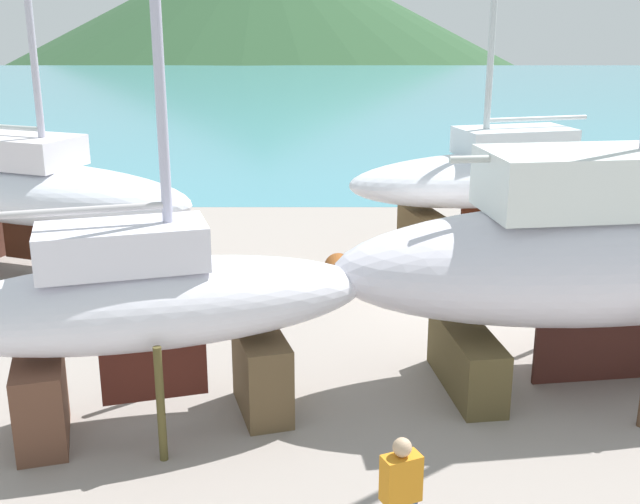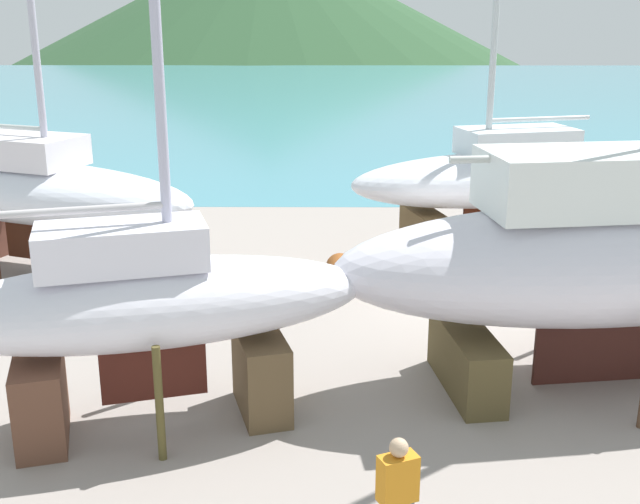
% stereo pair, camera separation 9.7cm
% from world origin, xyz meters
% --- Properties ---
extents(ground_plane, '(47.99, 47.99, 0.00)m').
position_xyz_m(ground_plane, '(0.00, -3.46, 0.00)').
color(ground_plane, gray).
extents(sea_water, '(174.81, 72.24, 0.01)m').
position_xyz_m(sea_water, '(0.00, 44.66, 0.00)').
color(sea_water, teal).
rests_on(sea_water, ground).
extents(headland_hill, '(147.61, 147.61, 36.68)m').
position_xyz_m(headland_hill, '(-12.59, 116.99, 0.00)').
color(headland_hill, '#2C4F2E').
rests_on(headland_hill, ground).
extents(sailboat_small_center, '(6.92, 3.64, 10.24)m').
position_xyz_m(sailboat_small_center, '(-5.73, -5.80, 1.94)').
color(sailboat_small_center, brown).
rests_on(sailboat_small_center, ground).
extents(sailboat_large_starboard, '(9.00, 5.64, 12.18)m').
position_xyz_m(sailboat_large_starboard, '(-10.11, 1.81, 1.99)').
color(sailboat_large_starboard, '#42341F').
rests_on(sailboat_large_starboard, ground).
extents(sailboat_mid_port, '(8.34, 4.42, 12.44)m').
position_xyz_m(sailboat_mid_port, '(1.44, 3.26, 2.01)').
color(sailboat_mid_port, brown).
rests_on(sailboat_mid_port, ground).
extents(sailboat_far_slipway, '(9.52, 4.17, 15.65)m').
position_xyz_m(sailboat_far_slipway, '(1.55, -4.22, 2.23)').
color(sailboat_far_slipway, brown).
rests_on(sailboat_far_slipway, ground).
extents(worker, '(0.50, 0.40, 1.64)m').
position_xyz_m(worker, '(-2.26, -9.01, 0.85)').
color(worker, '#224A8E').
rests_on(worker, ground).
extents(barrel_by_slipway, '(0.70, 0.81, 0.65)m').
position_xyz_m(barrel_by_slipway, '(-2.72, 0.87, 0.33)').
color(barrel_by_slipway, brown).
rests_on(barrel_by_slipway, ground).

